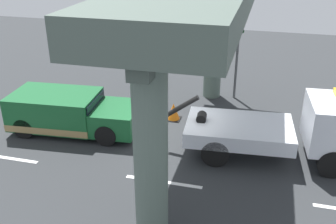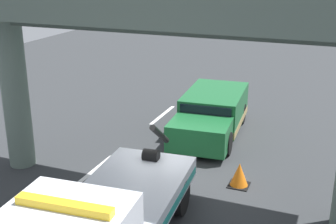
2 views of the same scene
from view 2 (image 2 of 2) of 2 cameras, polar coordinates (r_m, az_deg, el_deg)
ground_plane at (r=13.99m, az=-0.06°, el=-9.54°), size 60.00×40.00×0.10m
lane_stripe_west at (r=19.97m, az=-0.70°, el=-0.36°), size 2.60×0.16×0.01m
lane_stripe_mid at (r=15.04m, az=-9.52°, el=-7.44°), size 2.60×0.16×0.01m
tow_truck_white at (r=10.17m, az=-8.57°, el=-13.55°), size 7.32×2.82×2.46m
towed_van_green at (r=17.75m, az=5.59°, el=-0.33°), size 5.34×2.55×1.58m
overpass_structure at (r=12.04m, az=-0.73°, el=11.73°), size 3.60×12.31×6.05m
traffic_cone_orange at (r=13.98m, az=9.06°, el=-7.93°), size 0.63×0.63×0.75m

